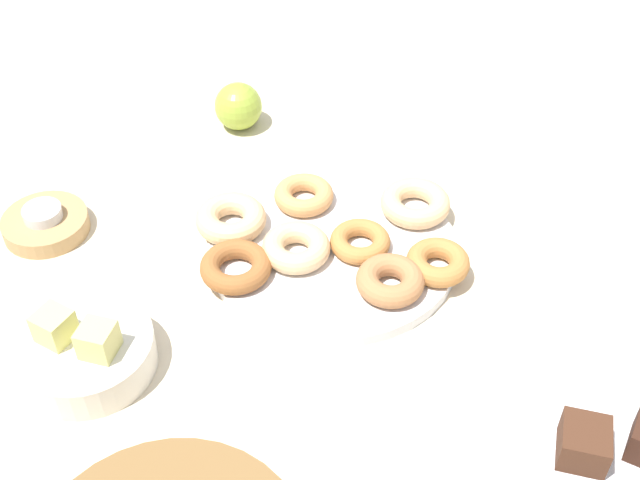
{
  "coord_description": "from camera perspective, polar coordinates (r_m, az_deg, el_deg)",
  "views": [
    {
      "loc": [
        -0.4,
        0.65,
        0.72
      ],
      "look_at": [
        0.0,
        0.03,
        0.05
      ],
      "focal_mm": 46.09,
      "sensor_mm": 36.0,
      "label": 1
    }
  ],
  "objects": [
    {
      "name": "donut_4",
      "position": [
        0.98,
        4.89,
        -2.82
      ],
      "size": [
        0.12,
        0.12,
        0.03
      ],
      "primitive_type": "torus",
      "rotation": [
        0.0,
        0.0,
        2.49
      ],
      "color": "#B27547",
      "rests_on": "donut_plate"
    },
    {
      "name": "brownie_far",
      "position": [
        0.86,
        17.86,
        -13.26
      ],
      "size": [
        0.06,
        0.06,
        0.04
      ],
      "primitive_type": "cube",
      "rotation": [
        0.0,
        0.0,
        0.32
      ],
      "color": "#472819",
      "rests_on": "cake_plate"
    },
    {
      "name": "fruit_bowl",
      "position": [
        0.94,
        -15.89,
        -7.57
      ],
      "size": [
        0.15,
        0.15,
        0.04
      ],
      "primitive_type": "cylinder",
      "color": "silver",
      "rests_on": "ground_plane"
    },
    {
      "name": "candle_holder",
      "position": [
        1.13,
        -18.51,
        1.05
      ],
      "size": [
        0.11,
        0.11,
        0.02
      ],
      "primitive_type": "cylinder",
      "color": "tan",
      "rests_on": "ground_plane"
    },
    {
      "name": "melon_chunk_right",
      "position": [
        0.93,
        -17.97,
        -5.71
      ],
      "size": [
        0.04,
        0.04,
        0.04
      ],
      "primitive_type": "cube",
      "rotation": [
        0.0,
        0.0,
        0.04
      ],
      "color": "#DBD67A",
      "rests_on": "fruit_bowl"
    },
    {
      "name": "donut_plate",
      "position": [
        1.04,
        0.89,
        -0.59
      ],
      "size": [
        0.32,
        0.32,
        0.02
      ],
      "primitive_type": "cylinder",
      "color": "silver",
      "rests_on": "ground_plane"
    },
    {
      "name": "melon_chunk_left",
      "position": [
        0.9,
        -15.17,
        -6.72
      ],
      "size": [
        0.05,
        0.05,
        0.04
      ],
      "primitive_type": "cube",
      "rotation": [
        0.0,
        0.0,
        0.3
      ],
      "color": "#DBD67A",
      "rests_on": "fruit_bowl"
    },
    {
      "name": "apple",
      "position": [
        1.25,
        -5.69,
        9.23
      ],
      "size": [
        0.07,
        0.07,
        0.07
      ],
      "primitive_type": "sphere",
      "color": "#93AD38",
      "rests_on": "ground_plane"
    },
    {
      "name": "donut_1",
      "position": [
        1.06,
        -6.2,
        1.48
      ],
      "size": [
        0.13,
        0.13,
        0.03
      ],
      "primitive_type": "torus",
      "rotation": [
        0.0,
        0.0,
        5.43
      ],
      "color": "#EABC84",
      "rests_on": "donut_plate"
    },
    {
      "name": "cake_plate",
      "position": [
        0.9,
        19.64,
        -13.68
      ],
      "size": [
        0.21,
        0.21,
        0.02
      ],
      "primitive_type": "cylinder",
      "color": "silver",
      "rests_on": "ground_plane"
    },
    {
      "name": "ground_plane",
      "position": [
        1.05,
        0.89,
        -0.9
      ],
      "size": [
        2.4,
        2.4,
        0.0
      ],
      "primitive_type": "plane",
      "color": "beige"
    },
    {
      "name": "donut_0",
      "position": [
        1.08,
        6.63,
        2.57
      ],
      "size": [
        0.13,
        0.13,
        0.03
      ],
      "primitive_type": "torus",
      "rotation": [
        0.0,
        0.0,
        2.56
      ],
      "color": "#EABC84",
      "rests_on": "donut_plate"
    },
    {
      "name": "donut_3",
      "position": [
        1.09,
        -1.13,
        3.14
      ],
      "size": [
        0.08,
        0.08,
        0.02
      ],
      "primitive_type": "torus",
      "rotation": [
        0.0,
        0.0,
        1.64
      ],
      "color": "tan",
      "rests_on": "donut_plate"
    },
    {
      "name": "donut_7",
      "position": [
        1.0,
        -5.87,
        -1.86
      ],
      "size": [
        0.12,
        0.12,
        0.02
      ],
      "primitive_type": "torus",
      "rotation": [
        0.0,
        0.0,
        2.5
      ],
      "color": "#995B2D",
      "rests_on": "donut_plate"
    },
    {
      "name": "donut_2",
      "position": [
        1.01,
        -1.68,
        -0.52
      ],
      "size": [
        0.11,
        0.11,
        0.03
      ],
      "primitive_type": "torus",
      "rotation": [
        0.0,
        0.0,
        1.18
      ],
      "color": "#EABC84",
      "rests_on": "donut_plate"
    },
    {
      "name": "donut_5",
      "position": [
        1.03,
        2.8,
        -0.1
      ],
      "size": [
        0.09,
        0.09,
        0.02
      ],
      "primitive_type": "torus",
      "rotation": [
        0.0,
        0.0,
        3.0
      ],
      "color": "#BC7A3D",
      "rests_on": "donut_plate"
    },
    {
      "name": "donut_6",
      "position": [
        1.01,
        8.19,
        -1.54
      ],
      "size": [
        0.1,
        0.1,
        0.03
      ],
      "primitive_type": "torus",
      "rotation": [
        0.0,
        0.0,
        1.22
      ],
      "color": "#BC7A3D",
      "rests_on": "donut_plate"
    },
    {
      "name": "tealight",
      "position": [
        1.12,
        -18.72,
        1.78
      ],
      "size": [
        0.05,
        0.05,
        0.01
      ],
      "primitive_type": "cylinder",
      "color": "silver",
      "rests_on": "candle_holder"
    }
  ]
}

